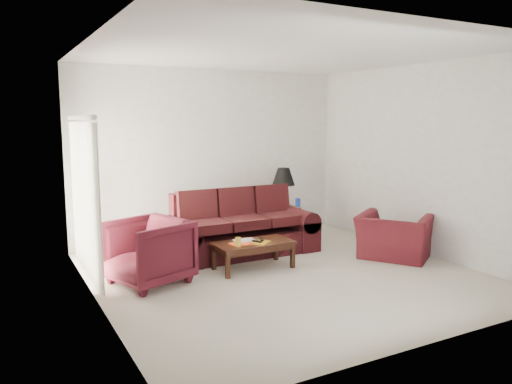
% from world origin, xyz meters
% --- Properties ---
extents(floor, '(5.00, 5.00, 0.00)m').
position_xyz_m(floor, '(0.00, 0.00, 0.00)').
color(floor, beige).
rests_on(floor, ground).
extents(blinds, '(0.10, 2.00, 2.16)m').
position_xyz_m(blinds, '(-2.42, 1.30, 1.08)').
color(blinds, silver).
rests_on(blinds, ground).
extents(sofa, '(2.48, 1.24, 0.98)m').
position_xyz_m(sofa, '(-0.05, 1.25, 0.49)').
color(sofa, black).
rests_on(sofa, ground).
extents(throw_pillow, '(0.40, 0.23, 0.40)m').
position_xyz_m(throw_pillow, '(-0.65, 2.00, 0.73)').
color(throw_pillow, black).
rests_on(throw_pillow, sofa).
extents(end_table, '(0.51, 0.51, 0.54)m').
position_xyz_m(end_table, '(1.20, 2.04, 0.27)').
color(end_table, '#4F2D1B').
rests_on(end_table, ground).
extents(table_lamp, '(0.50, 0.50, 0.71)m').
position_xyz_m(table_lamp, '(1.25, 2.10, 0.89)').
color(table_lamp, gold).
rests_on(table_lamp, end_table).
extents(clock, '(0.14, 0.09, 0.13)m').
position_xyz_m(clock, '(1.08, 1.94, 0.61)').
color(clock, silver).
rests_on(clock, end_table).
extents(blue_canister, '(0.10, 0.10, 0.15)m').
position_xyz_m(blue_canister, '(1.46, 1.94, 0.61)').
color(blue_canister, '#1C37BB').
rests_on(blue_canister, end_table).
extents(picture_frame, '(0.17, 0.19, 0.05)m').
position_xyz_m(picture_frame, '(1.01, 2.24, 0.62)').
color(picture_frame, silver).
rests_on(picture_frame, end_table).
extents(floor_lamp, '(0.30, 0.30, 1.51)m').
position_xyz_m(floor_lamp, '(-2.12, 2.20, 0.75)').
color(floor_lamp, white).
rests_on(floor_lamp, ground).
extents(armchair_left, '(1.19, 1.17, 0.86)m').
position_xyz_m(armchair_left, '(-1.78, 0.52, 0.43)').
color(armchair_left, '#400E18').
rests_on(armchair_left, ground).
extents(armchair_right, '(1.34, 1.38, 0.68)m').
position_xyz_m(armchair_right, '(1.92, -0.08, 0.34)').
color(armchair_right, '#451016').
rests_on(armchair_right, ground).
extents(coffee_table, '(1.23, 0.80, 0.40)m').
position_xyz_m(coffee_table, '(-0.26, 0.45, 0.20)').
color(coffee_table, black).
rests_on(coffee_table, ground).
extents(magazine_red, '(0.30, 0.24, 0.02)m').
position_xyz_m(magazine_red, '(-0.48, 0.41, 0.40)').
color(magazine_red, '#E54616').
rests_on(magazine_red, coffee_table).
extents(magazine_white, '(0.31, 0.24, 0.02)m').
position_xyz_m(magazine_white, '(-0.34, 0.55, 0.40)').
color(magazine_white, silver).
rests_on(magazine_white, coffee_table).
extents(magazine_orange, '(0.32, 0.31, 0.01)m').
position_xyz_m(magazine_orange, '(-0.18, 0.35, 0.40)').
color(magazine_orange, gold).
rests_on(magazine_orange, coffee_table).
extents(remote_a, '(0.11, 0.16, 0.02)m').
position_xyz_m(remote_a, '(-0.24, 0.37, 0.42)').
color(remote_a, black).
rests_on(remote_a, coffee_table).
extents(remote_b, '(0.10, 0.16, 0.02)m').
position_xyz_m(remote_b, '(-0.14, 0.43, 0.42)').
color(remote_b, black).
rests_on(remote_b, coffee_table).
extents(yellow_glass, '(0.09, 0.09, 0.13)m').
position_xyz_m(yellow_glass, '(-0.56, 0.32, 0.46)').
color(yellow_glass, gold).
rests_on(yellow_glass, coffee_table).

